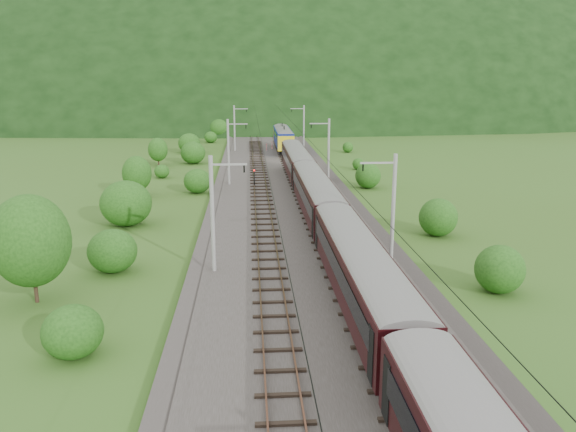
{
  "coord_description": "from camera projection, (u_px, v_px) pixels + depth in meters",
  "views": [
    {
      "loc": [
        -3.64,
        -37.01,
        13.41
      ],
      "look_at": [
        -0.66,
        6.0,
        2.6
      ],
      "focal_mm": 35.0,
      "sensor_mm": 36.0,
      "label": 1
    }
  ],
  "objects": [
    {
      "name": "catenary_right",
      "position": [
        328.0,
        149.0,
        69.6
      ],
      "size": [
        2.54,
        192.28,
        8.0
      ],
      "color": "gray",
      "rests_on": "railbed"
    },
    {
      "name": "mountain_ridge",
      "position": [
        45.0,
        100.0,
        321.57
      ],
      "size": [
        336.0,
        280.0,
        132.0
      ],
      "primitive_type": "ellipsoid",
      "color": "black",
      "rests_on": "ground"
    },
    {
      "name": "mountain_main",
      "position": [
        255.0,
        102.0,
        290.9
      ],
      "size": [
        504.0,
        360.0,
        244.0
      ],
      "primitive_type": "ellipsoid",
      "color": "black",
      "rests_on": "ground"
    },
    {
      "name": "railbed",
      "position": [
        292.0,
        232.0,
        48.96
      ],
      "size": [
        14.0,
        220.0,
        0.3
      ],
      "primitive_type": "cube",
      "color": "#38332D",
      "rests_on": "ground"
    },
    {
      "name": "track_left",
      "position": [
        265.0,
        230.0,
        48.74
      ],
      "size": [
        2.4,
        220.0,
        0.27
      ],
      "color": "brown",
      "rests_on": "railbed"
    },
    {
      "name": "hazard_post_near",
      "position": [
        267.0,
        147.0,
        100.26
      ],
      "size": [
        0.14,
        0.14,
        1.34
      ],
      "primitive_type": "cylinder",
      "color": "red",
      "rests_on": "railbed"
    },
    {
      "name": "vegetation_left",
      "position": [
        145.0,
        190.0,
        55.86
      ],
      "size": [
        13.38,
        143.08,
        6.7
      ],
      "color": "#1C4312",
      "rests_on": "ground"
    },
    {
      "name": "catenary_left",
      "position": [
        229.0,
        150.0,
        68.78
      ],
      "size": [
        2.54,
        192.28,
        8.0
      ],
      "color": "gray",
      "rests_on": "railbed"
    },
    {
      "name": "overhead_wires",
      "position": [
        293.0,
        153.0,
        47.27
      ],
      "size": [
        4.83,
        198.0,
        0.03
      ],
      "color": "black",
      "rests_on": "ground"
    },
    {
      "name": "train",
      "position": [
        362.0,
        265.0,
        30.72
      ],
      "size": [
        2.76,
        151.65,
        4.79
      ],
      "color": "black",
      "rests_on": "ground"
    },
    {
      "name": "ground",
      "position": [
        303.0,
        273.0,
        39.32
      ],
      "size": [
        600.0,
        600.0,
        0.0
      ],
      "primitive_type": "plane",
      "color": "#38571B",
      "rests_on": "ground"
    },
    {
      "name": "hazard_post_far",
      "position": [
        272.0,
        145.0,
        103.16
      ],
      "size": [
        0.14,
        0.14,
        1.31
      ],
      "primitive_type": "cylinder",
      "color": "red",
      "rests_on": "railbed"
    },
    {
      "name": "signal",
      "position": [
        254.0,
        177.0,
        67.89
      ],
      "size": [
        0.23,
        0.23,
        2.11
      ],
      "color": "black",
      "rests_on": "railbed"
    },
    {
      "name": "vegetation_right",
      "position": [
        443.0,
        231.0,
        44.96
      ],
      "size": [
        6.54,
        105.88,
        2.95
      ],
      "color": "#1C4312",
      "rests_on": "ground"
    },
    {
      "name": "track_right",
      "position": [
        320.0,
        229.0,
        49.06
      ],
      "size": [
        2.4,
        220.0,
        0.27
      ],
      "color": "brown",
      "rests_on": "railbed"
    }
  ]
}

